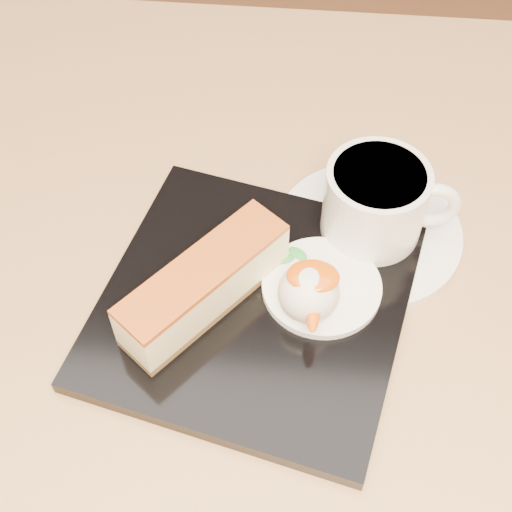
# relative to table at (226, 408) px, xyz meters

# --- Properties ---
(table) EXTENTS (0.80, 0.80, 0.72)m
(table) POSITION_rel_table_xyz_m (0.00, 0.00, 0.00)
(table) COLOR black
(table) RESTS_ON ground
(dessert_plate) EXTENTS (0.26, 0.26, 0.01)m
(dessert_plate) POSITION_rel_table_xyz_m (0.02, 0.01, 0.16)
(dessert_plate) COLOR black
(dessert_plate) RESTS_ON table
(cheesecake) EXTENTS (0.12, 0.13, 0.04)m
(cheesecake) POSITION_rel_table_xyz_m (-0.01, 0.01, 0.19)
(cheesecake) COLOR brown
(cheesecake) RESTS_ON dessert_plate
(cream_smear) EXTENTS (0.09, 0.09, 0.01)m
(cream_smear) POSITION_rel_table_xyz_m (0.07, 0.03, 0.17)
(cream_smear) COLOR white
(cream_smear) RESTS_ON dessert_plate
(ice_cream_scoop) EXTENTS (0.04, 0.04, 0.04)m
(ice_cream_scoop) POSITION_rel_table_xyz_m (0.06, 0.01, 0.19)
(ice_cream_scoop) COLOR white
(ice_cream_scoop) RESTS_ON cream_smear
(mango_sauce) EXTENTS (0.04, 0.03, 0.01)m
(mango_sauce) POSITION_rel_table_xyz_m (0.07, 0.01, 0.21)
(mango_sauce) COLOR #E35407
(mango_sauce) RESTS_ON ice_cream_scoop
(mint_sprig) EXTENTS (0.04, 0.02, 0.00)m
(mint_sprig) POSITION_rel_table_xyz_m (0.05, 0.05, 0.17)
(mint_sprig) COLOR green
(mint_sprig) RESTS_ON cream_smear
(saucer) EXTENTS (0.15, 0.15, 0.01)m
(saucer) POSITION_rel_table_xyz_m (0.11, 0.09, 0.16)
(saucer) COLOR white
(saucer) RESTS_ON table
(coffee_cup) EXTENTS (0.11, 0.08, 0.06)m
(coffee_cup) POSITION_rel_table_xyz_m (0.11, 0.09, 0.20)
(coffee_cup) COLOR white
(coffee_cup) RESTS_ON saucer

